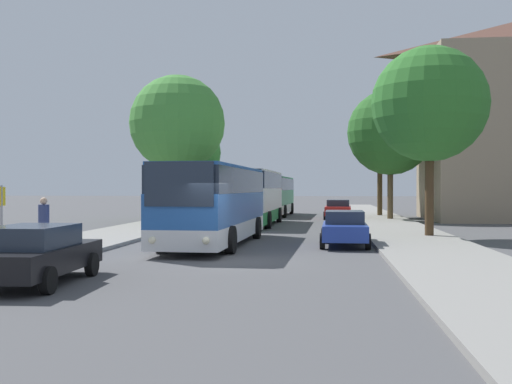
% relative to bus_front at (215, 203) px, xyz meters
% --- Properties ---
extents(ground_plane, '(300.00, 300.00, 0.00)m').
position_rel_bus_front_xyz_m(ground_plane, '(1.41, -5.09, -1.72)').
color(ground_plane, '#4C4C4F').
rests_on(ground_plane, ground).
extents(sidewalk_left, '(4.00, 120.00, 0.15)m').
position_rel_bus_front_xyz_m(sidewalk_left, '(-5.59, -5.09, -1.65)').
color(sidewalk_left, gray).
rests_on(sidewalk_left, ground_plane).
extents(sidewalk_right, '(4.00, 120.00, 0.15)m').
position_rel_bus_front_xyz_m(sidewalk_right, '(8.41, -5.09, -1.65)').
color(sidewalk_right, gray).
rests_on(sidewalk_right, ground_plane).
extents(bus_front, '(3.07, 11.10, 3.21)m').
position_rel_bus_front_xyz_m(bus_front, '(0.00, 0.00, 0.00)').
color(bus_front, silver).
rests_on(bus_front, ground_plane).
extents(bus_middle, '(3.02, 10.76, 3.40)m').
position_rel_bus_front_xyz_m(bus_middle, '(0.06, 13.11, 0.09)').
color(bus_middle, '#238942').
rests_on(bus_middle, ground_plane).
extents(bus_rear, '(3.14, 10.65, 3.23)m').
position_rel_bus_front_xyz_m(bus_rear, '(0.16, 25.86, 0.01)').
color(bus_rear, silver).
rests_on(bus_rear, ground_plane).
extents(parked_car_left_curb, '(2.15, 4.50, 1.44)m').
position_rel_bus_front_xyz_m(parked_car_left_curb, '(-2.52, -10.39, -0.97)').
color(parked_car_left_curb, black).
rests_on(parked_car_left_curb, ground_plane).
extents(parked_car_right_near, '(1.97, 4.15, 1.41)m').
position_rel_bus_front_xyz_m(parked_car_right_near, '(5.28, 0.04, -0.98)').
color(parked_car_right_near, '#233D9E').
rests_on(parked_car_right_near, ground_plane).
extents(parked_car_right_far, '(2.20, 4.40, 1.44)m').
position_rel_bus_front_xyz_m(parked_car_right_far, '(5.49, 21.03, -0.96)').
color(parked_car_right_far, red).
rests_on(parked_car_right_far, ground_plane).
extents(bus_stop_sign, '(0.08, 0.45, 2.28)m').
position_rel_bus_front_xyz_m(bus_stop_sign, '(-5.76, -6.21, -0.15)').
color(bus_stop_sign, gray).
rests_on(bus_stop_sign, sidewalk_left).
extents(pedestrian_walking_back, '(0.36, 0.36, 1.87)m').
position_rel_bus_front_xyz_m(pedestrian_walking_back, '(-4.93, -5.00, -0.62)').
color(pedestrian_walking_back, '#23232D').
rests_on(pedestrian_walking_back, sidewalk_left).
extents(tree_left_near, '(6.18, 6.18, 9.49)m').
position_rel_bus_front_xyz_m(tree_left_near, '(-5.00, 13.73, 4.81)').
color(tree_left_near, '#513D23').
rests_on(tree_left_near, sidewalk_left).
extents(tree_left_far, '(4.52, 4.52, 6.98)m').
position_rel_bus_front_xyz_m(tree_left_far, '(-5.15, 17.84, 3.14)').
color(tree_left_far, brown).
rests_on(tree_left_far, sidewalk_left).
extents(tree_right_near, '(4.55, 4.55, 8.20)m').
position_rel_bus_front_xyz_m(tree_right_near, '(8.89, 24.55, 4.33)').
color(tree_right_near, '#513D23').
rests_on(tree_right_near, sidewalk_right).
extents(tree_right_mid, '(6.07, 6.07, 9.18)m').
position_rel_bus_front_xyz_m(tree_right_mid, '(9.13, 19.11, 4.56)').
color(tree_right_mid, brown).
rests_on(tree_right_mid, sidewalk_right).
extents(tree_right_far, '(5.32, 5.32, 8.73)m').
position_rel_bus_front_xyz_m(tree_right_far, '(9.29, 4.13, 4.47)').
color(tree_right_far, '#47331E').
rests_on(tree_right_far, sidewalk_right).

